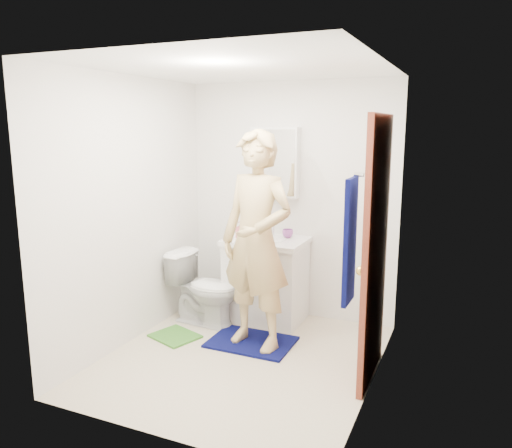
{
  "coord_description": "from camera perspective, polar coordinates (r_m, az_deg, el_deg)",
  "views": [
    {
      "loc": [
        1.71,
        -3.59,
        1.96
      ],
      "look_at": [
        0.03,
        0.25,
        1.14
      ],
      "focal_mm": 35.0,
      "sensor_mm": 36.0,
      "label": 1
    }
  ],
  "objects": [
    {
      "name": "wall_right",
      "position": [
        3.72,
        13.86,
        -1.0
      ],
      "size": [
        0.02,
        2.4,
        2.4
      ],
      "primitive_type": "cube",
      "color": "silver",
      "rests_on": "ground"
    },
    {
      "name": "vanity_cabinet",
      "position": [
        5.11,
        1.17,
        -6.63
      ],
      "size": [
        0.75,
        0.55,
        0.8
      ],
      "primitive_type": "cube",
      "color": "white",
      "rests_on": "floor"
    },
    {
      "name": "wall_left",
      "position": [
        4.63,
        -14.31,
        1.33
      ],
      "size": [
        0.02,
        2.4,
        2.4
      ],
      "primitive_type": "cube",
      "color": "silver",
      "rests_on": "ground"
    },
    {
      "name": "sink_basin",
      "position": [
        5.0,
        1.19,
        -1.82
      ],
      "size": [
        0.4,
        0.4,
        0.03
      ],
      "primitive_type": "cylinder",
      "color": "white",
      "rests_on": "countertop"
    },
    {
      "name": "floor",
      "position": [
        4.44,
        -1.7,
        -15.24
      ],
      "size": [
        2.2,
        2.4,
        0.02
      ],
      "primitive_type": "cube",
      "color": "beige",
      "rests_on": "ground"
    },
    {
      "name": "ceiling",
      "position": [
        4.0,
        -1.9,
        17.59
      ],
      "size": [
        2.2,
        2.4,
        0.02
      ],
      "primitive_type": "cube",
      "color": "white",
      "rests_on": "ground"
    },
    {
      "name": "wall_back",
      "position": [
        5.15,
        4.01,
        2.62
      ],
      "size": [
        2.2,
        0.02,
        2.4
      ],
      "primitive_type": "cube",
      "color": "silver",
      "rests_on": "ground"
    },
    {
      "name": "toilet",
      "position": [
        5.06,
        -5.9,
        -7.33
      ],
      "size": [
        0.74,
        0.46,
        0.73
      ],
      "primitive_type": "imported",
      "rotation": [
        0.0,
        0.0,
        1.49
      ],
      "color": "white",
      "rests_on": "floor"
    },
    {
      "name": "door",
      "position": [
        3.91,
        13.48,
        -3.03
      ],
      "size": [
        0.05,
        0.8,
        2.05
      ],
      "primitive_type": "cube",
      "color": "brown",
      "rests_on": "ground"
    },
    {
      "name": "soap_dispenser",
      "position": [
        5.02,
        -1.76,
        -0.66
      ],
      "size": [
        0.1,
        0.1,
        0.17
      ],
      "primitive_type": "imported",
      "rotation": [
        0.0,
        0.0,
        -0.3
      ],
      "color": "#C85D66",
      "rests_on": "countertop"
    },
    {
      "name": "countertop",
      "position": [
        5.0,
        1.19,
        -1.98
      ],
      "size": [
        0.79,
        0.59,
        0.05
      ],
      "primitive_type": "cube",
      "color": "white",
      "rests_on": "vanity_cabinet"
    },
    {
      "name": "bath_mat",
      "position": [
        4.7,
        -0.53,
        -13.34
      ],
      "size": [
        0.76,
        0.54,
        0.02
      ],
      "primitive_type": "cube",
      "rotation": [
        0.0,
        0.0,
        0.0
      ],
      "color": "#070B46",
      "rests_on": "floor"
    },
    {
      "name": "towel_hook",
      "position": [
        3.1,
        11.68,
        5.54
      ],
      "size": [
        0.06,
        0.02,
        0.02
      ],
      "primitive_type": "cylinder",
      "rotation": [
        0.0,
        1.57,
        0.0
      ],
      "color": "silver",
      "rests_on": "wall_right"
    },
    {
      "name": "wall_front",
      "position": [
        3.03,
        -11.71,
        -3.64
      ],
      "size": [
        2.2,
        0.02,
        2.4
      ],
      "primitive_type": "cube",
      "color": "silver",
      "rests_on": "ground"
    },
    {
      "name": "green_rug",
      "position": [
        4.89,
        -9.24,
        -12.53
      ],
      "size": [
        0.51,
        0.47,
        0.02
      ],
      "primitive_type": "cube",
      "rotation": [
        0.0,
        0.0,
        -0.34
      ],
      "color": "#42892D",
      "rests_on": "floor"
    },
    {
      "name": "man",
      "position": [
        4.33,
        0.07,
        -1.96
      ],
      "size": [
        0.78,
        0.6,
        1.91
      ],
      "primitive_type": "imported",
      "rotation": [
        0.0,
        0.0,
        -0.21
      ],
      "color": "tan",
      "rests_on": "bath_mat"
    },
    {
      "name": "door_knob",
      "position": [
        3.63,
        11.88,
        -5.27
      ],
      "size": [
        0.07,
        0.07,
        0.07
      ],
      "primitive_type": "sphere",
      "color": "gold",
      "rests_on": "door"
    },
    {
      "name": "mirror_panel",
      "position": [
        5.04,
        1.94,
        7.03
      ],
      "size": [
        0.46,
        0.01,
        0.66
      ],
      "primitive_type": "cube",
      "color": "white",
      "rests_on": "wall_back"
    },
    {
      "name": "faucet",
      "position": [
        5.15,
        1.96,
        -0.64
      ],
      "size": [
        0.03,
        0.03,
        0.12
      ],
      "primitive_type": "cylinder",
      "color": "silver",
      "rests_on": "countertop"
    },
    {
      "name": "towel",
      "position": [
        3.17,
        10.68,
        -1.99
      ],
      "size": [
        0.03,
        0.24,
        0.8
      ],
      "primitive_type": "cube",
      "color": "#070B46",
      "rests_on": "wall_right"
    },
    {
      "name": "medicine_cabinet",
      "position": [
        5.09,
        2.2,
        7.07
      ],
      "size": [
        0.5,
        0.12,
        0.7
      ],
      "primitive_type": "cube",
      "color": "white",
      "rests_on": "wall_back"
    },
    {
      "name": "toothbrush_cup",
      "position": [
        5.05,
        3.64,
        -1.09
      ],
      "size": [
        0.13,
        0.13,
        0.09
      ],
      "primitive_type": "imported",
      "rotation": [
        0.0,
        0.0,
        -0.18
      ],
      "color": "#904599",
      "rests_on": "countertop"
    }
  ]
}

